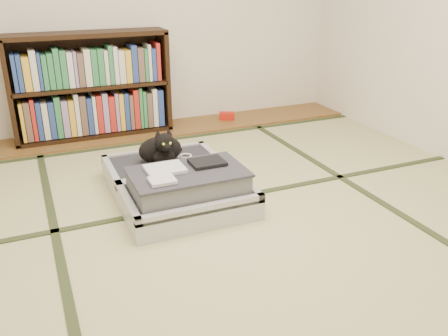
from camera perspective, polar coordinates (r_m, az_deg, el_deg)
name	(u,v)px	position (r m, az deg, el deg)	size (l,w,h in m)	color
floor	(240,230)	(2.80, 1.90, -7.42)	(4.50, 4.50, 0.00)	#C1B880
wood_strip	(150,131)	(4.54, -8.85, 4.45)	(4.00, 0.50, 0.02)	brown
red_item	(227,116)	(4.80, 0.33, 6.29)	(0.15, 0.09, 0.07)	red
tatami_borders	(209,195)	(3.20, -1.84, -3.29)	(4.00, 4.50, 0.01)	#2D381E
bookcase	(91,88)	(4.40, -15.67, 9.29)	(1.37, 0.31, 0.92)	black
suitcase	(178,184)	(3.13, -5.58, -1.94)	(0.79, 1.05, 0.31)	silver
cat	(161,149)	(3.32, -7.53, 2.24)	(0.35, 0.35, 0.28)	black
cable_coil	(185,157)	(3.43, -4.70, 1.35)	(0.11, 0.11, 0.03)	white
hanger	(185,193)	(3.23, -4.72, -3.02)	(0.40, 0.29, 0.01)	black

